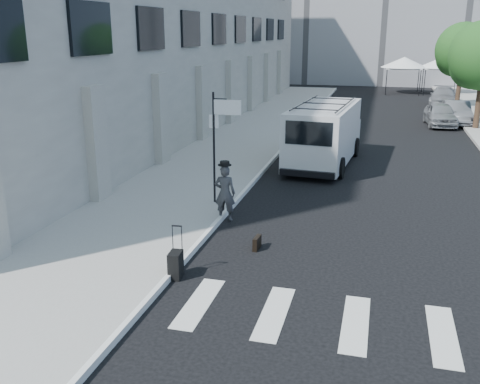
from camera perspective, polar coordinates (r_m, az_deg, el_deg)
The scene contains 14 objects.
ground at distance 13.77m, azimuth 3.68°, elevation -6.45°, with size 120.00×120.00×0.00m, color black.
sidewalk_left at distance 29.68m, azimuth 1.69°, elevation 6.44°, with size 4.50×48.00×0.15m, color gray.
building_left at distance 33.44m, azimuth -10.16°, elevation 17.58°, with size 10.00×44.00×12.00m, color gray.
sign_pole at distance 16.57m, azimuth -2.04°, elevation 7.16°, with size 1.03×0.07×3.50m.
tree_far at distance 41.91m, azimuth 22.51°, elevation 13.63°, with size 3.80×3.83×6.03m.
tent_left at distance 50.52m, azimuth 17.11°, elevation 13.06°, with size 4.00×4.00×3.20m.
tent_right at distance 51.22m, azimuth 20.75°, elevation 12.76°, with size 4.00×4.00×3.20m.
businessman at distance 15.73m, azimuth -1.62°, elevation -0.13°, with size 0.62×0.41×1.69m, color #37373A.
briefcase at distance 13.89m, azimuth 1.83°, elevation -5.45°, with size 0.12×0.44×0.34m, color black.
suitcase at distance 12.38m, azimuth -6.88°, elevation -7.71°, with size 0.31×0.45×1.21m.
cargo_van at distance 22.84m, azimuth 9.02°, elevation 6.17°, with size 2.77×6.80×2.49m.
parked_car_a at distance 34.05m, azimuth 20.59°, elevation 7.76°, with size 1.60×3.98×1.36m, color gray.
parked_car_b at distance 35.16m, azimuth 22.08°, elevation 7.86°, with size 1.43×4.11×1.35m, color slate.
parked_car_c at distance 43.70m, azimuth 20.85°, elevation 9.51°, with size 1.85×4.55×1.32m, color gray.
Camera 1 is at (2.38, -12.42, 5.44)m, focal length 40.00 mm.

